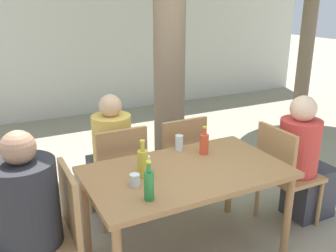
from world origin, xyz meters
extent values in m
cube|color=beige|center=(0.00, 4.19, 1.40)|extent=(10.00, 0.08, 2.80)
cylinder|color=#7A6651|center=(0.63, 1.51, 1.30)|extent=(0.35, 0.35, 2.60)
cylinder|color=#7A6651|center=(3.07, 1.88, 1.15)|extent=(0.21, 0.21, 2.30)
cube|color=#996B42|center=(0.00, 0.00, 0.72)|extent=(1.48, 0.87, 0.04)
cylinder|color=#996B42|center=(0.68, -0.37, 0.35)|extent=(0.06, 0.06, 0.70)
cylinder|color=#996B42|center=(-0.68, 0.37, 0.35)|extent=(0.06, 0.06, 0.70)
cylinder|color=#996B42|center=(0.68, 0.37, 0.35)|extent=(0.06, 0.06, 0.70)
cube|color=#A87A4C|center=(-1.06, 0.00, 0.46)|extent=(0.44, 0.44, 0.04)
cube|color=#A87A4C|center=(-0.86, 0.00, 0.70)|extent=(0.04, 0.44, 0.45)
cylinder|color=#A87A4C|center=(-0.87, 0.19, 0.22)|extent=(0.04, 0.04, 0.44)
cube|color=#A87A4C|center=(1.06, 0.00, 0.46)|extent=(0.44, 0.44, 0.04)
cube|color=#A87A4C|center=(0.86, 0.00, 0.70)|extent=(0.04, 0.44, 0.45)
cylinder|color=#A87A4C|center=(1.25, -0.19, 0.22)|extent=(0.04, 0.04, 0.44)
cylinder|color=#A87A4C|center=(1.25, 0.19, 0.22)|extent=(0.04, 0.04, 0.44)
cylinder|color=#A87A4C|center=(0.87, -0.19, 0.22)|extent=(0.04, 0.04, 0.44)
cylinder|color=#A87A4C|center=(0.87, 0.19, 0.22)|extent=(0.04, 0.04, 0.44)
cube|color=#A87A4C|center=(-0.30, 0.75, 0.46)|extent=(0.44, 0.44, 0.04)
cube|color=#A87A4C|center=(-0.30, 0.55, 0.70)|extent=(0.44, 0.04, 0.45)
cylinder|color=#A87A4C|center=(-0.11, 0.94, 0.22)|extent=(0.04, 0.04, 0.44)
cylinder|color=#A87A4C|center=(-0.49, 0.94, 0.22)|extent=(0.04, 0.04, 0.44)
cylinder|color=#A87A4C|center=(-0.11, 0.56, 0.22)|extent=(0.04, 0.04, 0.44)
cylinder|color=#A87A4C|center=(-0.49, 0.56, 0.22)|extent=(0.04, 0.04, 0.44)
cube|color=#A87A4C|center=(0.30, 0.75, 0.46)|extent=(0.44, 0.44, 0.04)
cube|color=#A87A4C|center=(0.30, 0.55, 0.70)|extent=(0.44, 0.04, 0.45)
cylinder|color=#A87A4C|center=(0.49, 0.94, 0.22)|extent=(0.04, 0.04, 0.44)
cylinder|color=#A87A4C|center=(0.11, 0.94, 0.22)|extent=(0.04, 0.04, 0.44)
cylinder|color=#A87A4C|center=(0.49, 0.56, 0.22)|extent=(0.04, 0.04, 0.44)
cylinder|color=#A87A4C|center=(0.11, 0.56, 0.22)|extent=(0.04, 0.04, 0.44)
cylinder|color=#232328|center=(-1.12, 0.00, 0.76)|extent=(0.40, 0.40, 0.55)
sphere|color=#936B51|center=(-1.12, 0.00, 1.13)|extent=(0.21, 0.21, 0.21)
cube|color=#383842|center=(1.32, 0.00, 0.24)|extent=(0.40, 0.32, 0.48)
cylinder|color=#C63833|center=(1.12, 0.00, 0.72)|extent=(0.35, 0.35, 0.49)
sphere|color=beige|center=(1.12, 0.00, 1.07)|extent=(0.22, 0.22, 0.22)
cube|color=#383842|center=(-0.30, 1.01, 0.24)|extent=(0.31, 0.40, 0.48)
cylinder|color=gold|center=(-0.30, 0.81, 0.73)|extent=(0.35, 0.35, 0.50)
sphere|color=tan|center=(-0.30, 0.81, 1.07)|extent=(0.20, 0.20, 0.20)
cylinder|color=gold|center=(-0.33, 0.05, 0.84)|extent=(0.07, 0.07, 0.19)
cylinder|color=gold|center=(-0.33, 0.05, 0.97)|extent=(0.03, 0.03, 0.07)
cylinder|color=gold|center=(-0.33, 0.05, 1.01)|extent=(0.04, 0.04, 0.01)
cylinder|color=#DB4C2D|center=(0.28, 0.20, 0.83)|extent=(0.07, 0.07, 0.16)
cylinder|color=#DB4C2D|center=(0.28, 0.20, 0.94)|extent=(0.03, 0.03, 0.06)
cylinder|color=gold|center=(0.28, 0.20, 0.97)|extent=(0.04, 0.04, 0.01)
cylinder|color=#287A38|center=(-0.42, -0.27, 0.84)|extent=(0.06, 0.06, 0.19)
cylinder|color=#287A38|center=(-0.42, -0.27, 0.96)|extent=(0.03, 0.03, 0.07)
cylinder|color=gold|center=(-0.42, -0.27, 1.00)|extent=(0.03, 0.03, 0.01)
cylinder|color=silver|center=(-0.27, 0.14, 0.80)|extent=(0.08, 0.08, 0.11)
cylinder|color=silver|center=(-0.43, -0.06, 0.79)|extent=(0.07, 0.07, 0.08)
cylinder|color=silver|center=(0.13, 0.36, 0.81)|extent=(0.07, 0.07, 0.13)
camera|label=1|loc=(-1.25, -2.17, 1.94)|focal=40.00mm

